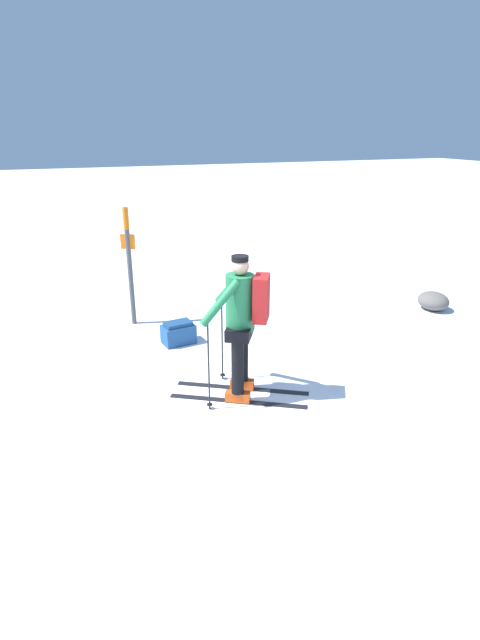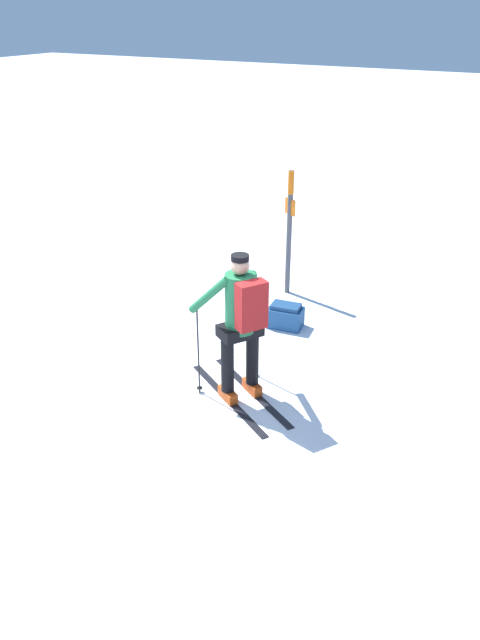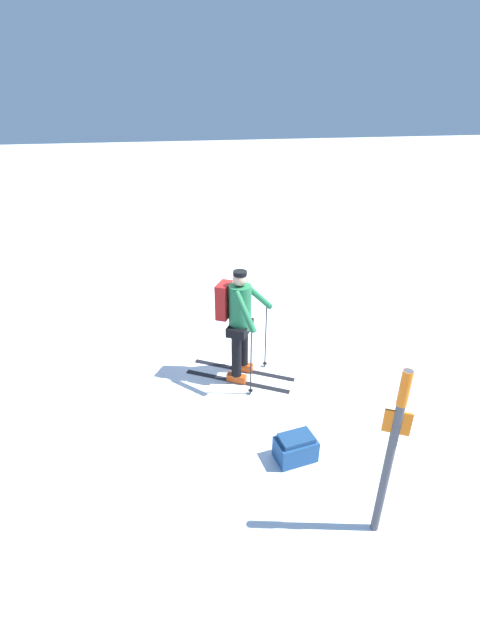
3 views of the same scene
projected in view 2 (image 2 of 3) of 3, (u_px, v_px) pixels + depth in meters
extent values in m
plane|color=white|center=(163.00, 408.00, 7.18)|extent=(80.00, 80.00, 0.00)
cube|color=black|center=(228.00, 399.00, 7.33)|extent=(0.97, 1.49, 0.01)
cube|color=#C64714|center=(228.00, 394.00, 7.30)|extent=(0.25, 0.31, 0.12)
cylinder|color=black|center=(227.00, 363.00, 7.10)|extent=(0.15, 0.15, 0.75)
cube|color=black|center=(252.00, 391.00, 7.47)|extent=(0.97, 1.49, 0.01)
cube|color=#C64714|center=(252.00, 387.00, 7.44)|extent=(0.25, 0.31, 0.12)
cylinder|color=black|center=(252.00, 355.00, 7.24)|extent=(0.15, 0.15, 0.75)
cube|color=black|center=(240.00, 330.00, 7.00)|extent=(0.56, 0.49, 0.14)
cylinder|color=#1E663D|center=(240.00, 303.00, 6.84)|extent=(0.34, 0.34, 0.68)
sphere|color=tan|center=(240.00, 265.00, 6.64)|extent=(0.21, 0.21, 0.21)
cylinder|color=black|center=(240.00, 258.00, 6.60)|extent=(0.20, 0.20, 0.06)
cube|color=maroon|center=(252.00, 306.00, 6.62)|extent=(0.36, 0.31, 0.54)
cylinder|color=black|center=(198.00, 350.00, 7.20)|extent=(0.02, 0.02, 1.15)
cylinder|color=black|center=(200.00, 388.00, 7.44)|extent=(0.07, 0.07, 0.01)
cylinder|color=#1E663D|center=(209.00, 295.00, 6.81)|extent=(0.14, 0.51, 0.51)
cylinder|color=black|center=(255.00, 335.00, 7.54)|extent=(0.02, 0.02, 1.15)
cylinder|color=black|center=(255.00, 371.00, 7.77)|extent=(0.07, 0.07, 0.01)
cylinder|color=#1E663D|center=(255.00, 285.00, 7.06)|extent=(0.50, 0.27, 0.51)
cube|color=navy|center=(285.00, 317.00, 8.90)|extent=(0.38, 0.52, 0.29)
cube|color=navy|center=(286.00, 306.00, 8.82)|extent=(0.30, 0.43, 0.06)
cylinder|color=#4C4C51|center=(289.00, 234.00, 9.58)|extent=(0.08, 0.08, 1.96)
cylinder|color=orange|center=(291.00, 182.00, 9.21)|extent=(0.09, 0.09, 0.35)
cube|color=orange|center=(290.00, 207.00, 9.38)|extent=(0.14, 0.22, 0.24)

